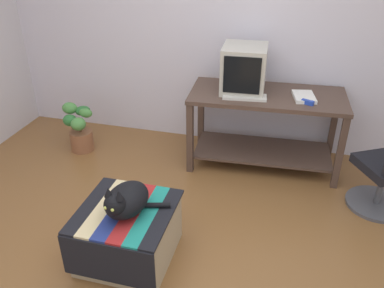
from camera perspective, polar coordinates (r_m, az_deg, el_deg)
ground_plane at (r=3.09m, az=-4.09°, el=-16.58°), size 14.00×14.00×0.00m
back_wall at (r=4.24m, az=4.49°, el=16.71°), size 8.00×0.10×2.60m
desk at (r=4.00m, az=10.37°, el=3.80°), size 1.50×0.75×0.77m
tv_monitor at (r=3.87m, az=7.37°, el=10.45°), size 0.43×0.47×0.43m
keyboard at (r=3.77m, az=7.47°, el=6.64°), size 0.41×0.19×0.02m
book at (r=3.87m, az=15.58°, el=6.46°), size 0.24×0.31×0.03m
ottoman_with_blanket at (r=3.04m, az=-9.09°, el=-12.40°), size 0.66×0.69×0.43m
cat at (r=2.80m, az=-9.38°, el=-7.88°), size 0.44×0.42×0.28m
potted_plant at (r=4.48m, az=-15.68°, el=2.07°), size 0.36×0.34×0.52m
stapler at (r=3.74m, az=16.07°, el=5.70°), size 0.12×0.07×0.04m
pen at (r=3.89m, az=15.79°, el=6.39°), size 0.09×0.12×0.01m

